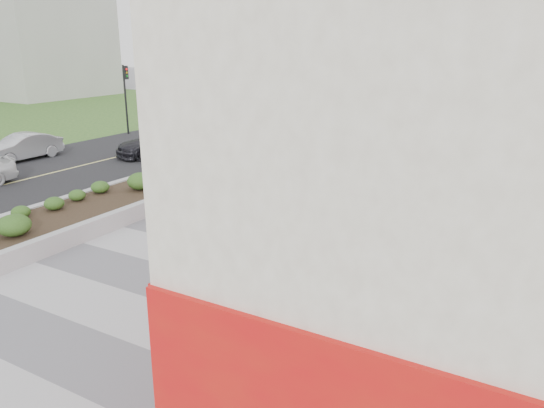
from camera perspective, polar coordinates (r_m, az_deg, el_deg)
The scene contains 11 objects.
ground at distance 12.00m, azimuth -16.41°, elevation -11.59°, with size 160.00×160.00×0.00m, color gray.
walkway at distance 13.97m, azimuth -7.50°, elevation -6.73°, with size 8.00×36.00×0.01m, color #A8A8AD.
building at distance 16.11m, azimuth 27.05°, elevation 9.45°, with size 6.04×24.08×8.00m.
planter at distance 20.10m, azimuth -13.09°, elevation 1.72°, with size 3.00×18.00×0.90m.
street at distance 25.01m, azimuth -24.01°, elevation 2.70°, with size 10.00×40.00×0.00m, color black.
traffic_signal_near at distance 28.97m, azimuth -1.53°, elevation 11.53°, with size 0.33×0.28×4.20m.
traffic_signal_far at distance 34.33m, azimuth -15.47°, elevation 11.82°, with size 0.33×0.28×4.20m.
manhole_cover at distance 13.69m, azimuth -5.83°, elevation -7.19°, with size 0.44×0.44×0.01m, color #595654.
skateboarder at distance 18.33m, azimuth 5.40°, elevation 1.90°, with size 0.62×0.74×1.62m.
car_silver at distance 28.75m, azimuth -25.29°, elevation 5.56°, with size 1.34×3.86×1.27m, color #B8BAC0.
car_dark at distance 27.72m, azimuth -11.89°, elevation 6.53°, with size 1.87×4.59×1.33m, color black.
Camera 1 is at (7.93, -7.02, 5.65)m, focal length 35.00 mm.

